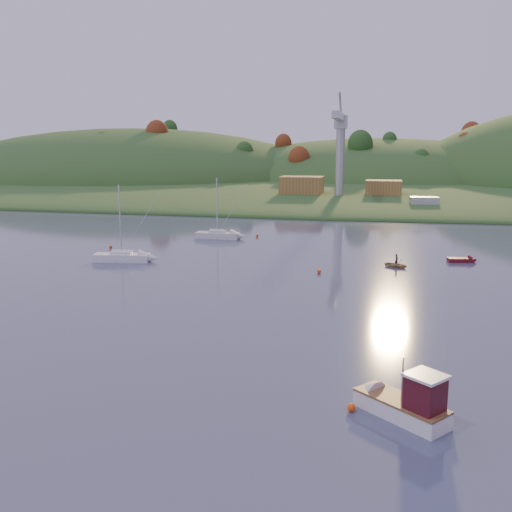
% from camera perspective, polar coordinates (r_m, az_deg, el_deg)
% --- Properties ---
extents(ground, '(500.00, 500.00, 0.00)m').
position_cam_1_polar(ground, '(33.00, -11.14, -17.09)').
color(ground, '#373B5A').
rests_on(ground, ground).
extents(far_shore, '(620.00, 220.00, 1.50)m').
position_cam_1_polar(far_shore, '(257.32, 9.57, 7.51)').
color(far_shore, '#2E5221').
rests_on(far_shore, ground).
extents(shore_slope, '(640.00, 150.00, 7.00)m').
position_cam_1_polar(shore_slope, '(192.57, 8.63, 6.38)').
color(shore_slope, '#2E5221').
rests_on(shore_slope, ground).
extents(hill_left_far, '(120.00, 100.00, 32.00)m').
position_cam_1_polar(hill_left_far, '(296.94, -23.43, 7.22)').
color(hill_left_far, '#2E5221').
rests_on(hill_left_far, ground).
extents(hill_left, '(170.00, 140.00, 44.00)m').
position_cam_1_polar(hill_left, '(248.95, -12.13, 7.30)').
color(hill_left, '#2E5221').
rests_on(hill_left, ground).
extents(hill_center, '(140.00, 120.00, 36.00)m').
position_cam_1_polar(hill_center, '(237.09, 11.76, 7.14)').
color(hill_center, '#2E5221').
rests_on(hill_center, ground).
extents(hillside_trees, '(280.00, 50.00, 32.00)m').
position_cam_1_polar(hillside_trees, '(212.48, 8.98, 6.80)').
color(hillside_trees, '#1C4A1A').
rests_on(hillside_trees, ground).
extents(wharf, '(42.00, 16.00, 2.40)m').
position_cam_1_polar(wharf, '(149.42, 9.49, 5.48)').
color(wharf, slate).
rests_on(wharf, ground).
extents(shed_west, '(11.00, 8.00, 4.80)m').
position_cam_1_polar(shed_west, '(151.28, 4.59, 7.03)').
color(shed_west, olive).
rests_on(shed_west, wharf).
extents(shed_east, '(9.00, 7.00, 4.00)m').
position_cam_1_polar(shed_east, '(150.99, 12.62, 6.64)').
color(shed_east, olive).
rests_on(shed_east, wharf).
extents(dock_crane, '(3.20, 28.00, 20.30)m').
position_cam_1_polar(dock_crane, '(145.32, 8.42, 11.67)').
color(dock_crane, '#B7B7BC').
rests_on(dock_crane, wharf).
extents(fishing_boat, '(6.30, 5.71, 4.16)m').
position_cam_1_polar(fishing_boat, '(35.05, 13.76, -13.78)').
color(fishing_boat, white).
rests_on(fishing_boat, ground).
extents(sailboat_near, '(7.64, 3.28, 10.27)m').
position_cam_1_polar(sailboat_near, '(78.66, -13.27, -0.03)').
color(sailboat_near, white).
rests_on(sailboat_near, ground).
extents(sailboat_far, '(7.28, 2.28, 10.07)m').
position_cam_1_polar(sailboat_far, '(95.52, -3.88, 2.17)').
color(sailboat_far, silver).
rests_on(sailboat_far, ground).
extents(canoe, '(3.63, 3.28, 0.62)m').
position_cam_1_polar(canoe, '(75.04, 13.86, -0.88)').
color(canoe, '#A4855A').
rests_on(canoe, ground).
extents(paddler, '(0.57, 0.65, 1.49)m').
position_cam_1_polar(paddler, '(74.95, 13.87, -0.55)').
color(paddler, black).
rests_on(paddler, ground).
extents(red_tender, '(4.06, 1.99, 1.33)m').
position_cam_1_polar(red_tender, '(81.14, 20.28, -0.38)').
color(red_tender, '#590C17').
rests_on(red_tender, ground).
extents(grey_dinghy, '(3.04, 1.96, 1.07)m').
position_cam_1_polar(grey_dinghy, '(81.97, -13.39, 0.08)').
color(grey_dinghy, slate).
rests_on(grey_dinghy, ground).
extents(work_vessel, '(15.03, 6.64, 3.75)m').
position_cam_1_polar(work_vessel, '(135.69, 16.43, 4.68)').
color(work_vessel, slate).
rests_on(work_vessel, ground).
extents(buoy_0, '(0.50, 0.50, 0.50)m').
position_cam_1_polar(buoy_0, '(35.16, 9.52, -14.72)').
color(buoy_0, '#FF4A0D').
rests_on(buoy_0, ground).
extents(buoy_1, '(0.50, 0.50, 0.50)m').
position_cam_1_polar(buoy_1, '(69.91, 6.33, -1.54)').
color(buoy_1, '#FF4A0D').
rests_on(buoy_1, ground).
extents(buoy_2, '(0.50, 0.50, 0.50)m').
position_cam_1_polar(buoy_2, '(88.85, -14.32, 0.90)').
color(buoy_2, '#FF4A0D').
rests_on(buoy_2, ground).
extents(buoy_3, '(0.50, 0.50, 0.50)m').
position_cam_1_polar(buoy_3, '(96.75, 0.11, 2.06)').
color(buoy_3, '#FF4A0D').
rests_on(buoy_3, ground).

